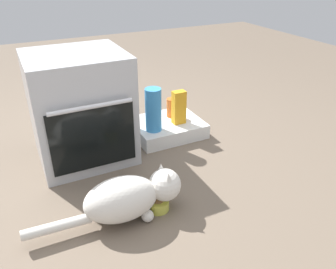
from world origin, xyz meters
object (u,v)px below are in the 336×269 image
pantry_cabinet (167,128)px  cat (129,197)px  sauce_jar (172,108)px  food_bowl (158,204)px  juice_carton (179,107)px  oven (81,108)px  water_bottle (153,110)px

pantry_cabinet → cat: bearing=-127.5°
pantry_cabinet → sauce_jar: sauce_jar is taller
food_bowl → juice_carton: 0.84m
oven → juice_carton: oven is taller
food_bowl → water_bottle: 0.74m
food_bowl → juice_carton: bearing=55.0°
cat → juice_carton: juice_carton is taller
pantry_cabinet → water_bottle: (-0.14, -0.08, 0.20)m
food_bowl → cat: bearing=178.0°
pantry_cabinet → water_bottle: 0.26m
cat → sauce_jar: (0.63, 0.79, 0.04)m
cat → water_bottle: bearing=59.2°
pantry_cabinet → food_bowl: size_ratio=4.21×
cat → juice_carton: 0.92m
sauce_jar → food_bowl: bearing=-121.1°
pantry_cabinet → sauce_jar: (0.07, 0.06, 0.12)m
water_bottle → oven: bearing=175.1°
juice_carton → sauce_jar: 0.13m
cat → oven: bearing=96.2°
juice_carton → cat: bearing=-133.0°
oven → water_bottle: 0.48m
cat → juice_carton: (0.62, 0.67, 0.09)m
food_bowl → sauce_jar: 0.94m
oven → juice_carton: bearing=-1.6°
juice_carton → pantry_cabinet: bearing=138.3°
pantry_cabinet → sauce_jar: bearing=40.7°
water_bottle → juice_carton: bearing=6.0°
oven → pantry_cabinet: size_ratio=1.39×
oven → sauce_jar: size_ratio=4.86×
cat → juice_carton: bearing=49.0°
food_bowl → sauce_jar: bearing=58.9°
pantry_cabinet → water_bottle: water_bottle is taller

